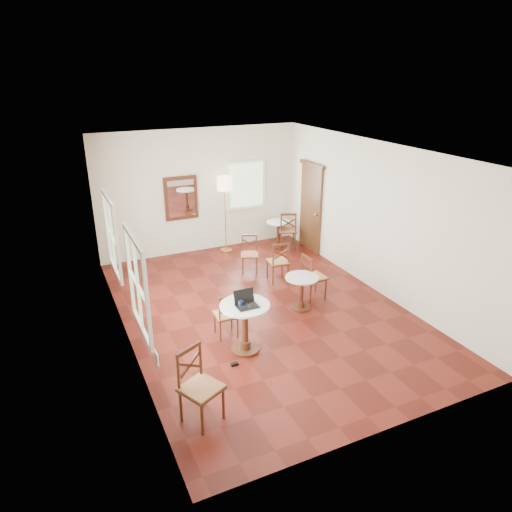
{
  "coord_description": "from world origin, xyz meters",
  "views": [
    {
      "loc": [
        -3.39,
        -7.01,
        4.29
      ],
      "look_at": [
        0.0,
        0.3,
        1.0
      ],
      "focal_mm": 32.57,
      "sensor_mm": 36.0,
      "label": 1
    }
  ],
  "objects_px": {
    "chair_back_a": "(287,230)",
    "power_adapter": "(234,364)",
    "cafe_table_back": "(278,231)",
    "cafe_table_near": "(245,322)",
    "chair_mid_b": "(313,277)",
    "mouse": "(246,303)",
    "chair_near_a": "(226,315)",
    "floor_lamp": "(225,189)",
    "chair_near_b": "(200,387)",
    "water_glass": "(249,307)",
    "navy_mug": "(241,303)",
    "chair_mid_a": "(278,262)",
    "chair_back_b": "(250,254)",
    "cafe_table_mid": "(301,289)"
  },
  "relations": [
    {
      "from": "chair_back_b",
      "to": "water_glass",
      "type": "distance_m",
      "value": 3.39
    },
    {
      "from": "cafe_table_near",
      "to": "mouse",
      "type": "height_order",
      "value": "mouse"
    },
    {
      "from": "cafe_table_mid",
      "to": "chair_back_b",
      "type": "distance_m",
      "value": 2.04
    },
    {
      "from": "cafe_table_mid",
      "to": "water_glass",
      "type": "bearing_deg",
      "value": -146.16
    },
    {
      "from": "navy_mug",
      "to": "chair_near_a",
      "type": "bearing_deg",
      "value": 93.45
    },
    {
      "from": "floor_lamp",
      "to": "mouse",
      "type": "bearing_deg",
      "value": -107.25
    },
    {
      "from": "chair_back_b",
      "to": "power_adapter",
      "type": "bearing_deg",
      "value": -94.38
    },
    {
      "from": "chair_mid_a",
      "to": "mouse",
      "type": "distance_m",
      "value": 2.75
    },
    {
      "from": "chair_back_a",
      "to": "mouse",
      "type": "height_order",
      "value": "chair_back_a"
    },
    {
      "from": "water_glass",
      "to": "power_adapter",
      "type": "distance_m",
      "value": 0.93
    },
    {
      "from": "chair_mid_a",
      "to": "cafe_table_near",
      "type": "bearing_deg",
      "value": 57.51
    },
    {
      "from": "chair_near_a",
      "to": "chair_mid_b",
      "type": "bearing_deg",
      "value": -161.21
    },
    {
      "from": "chair_mid_b",
      "to": "chair_back_b",
      "type": "relative_size",
      "value": 1.12
    },
    {
      "from": "cafe_table_back",
      "to": "water_glass",
      "type": "xyz_separation_m",
      "value": [
        -2.7,
        -4.23,
        0.49
      ]
    },
    {
      "from": "mouse",
      "to": "chair_mid_a",
      "type": "bearing_deg",
      "value": 42.68
    },
    {
      "from": "chair_near_b",
      "to": "mouse",
      "type": "height_order",
      "value": "chair_near_b"
    },
    {
      "from": "chair_near_b",
      "to": "chair_mid_a",
      "type": "distance_m",
      "value": 4.4
    },
    {
      "from": "chair_mid_b",
      "to": "chair_back_b",
      "type": "height_order",
      "value": "chair_mid_b"
    },
    {
      "from": "chair_mid_a",
      "to": "mouse",
      "type": "xyz_separation_m",
      "value": [
        -1.68,
        -2.14,
        0.41
      ]
    },
    {
      "from": "chair_near_b",
      "to": "floor_lamp",
      "type": "height_order",
      "value": "floor_lamp"
    },
    {
      "from": "chair_near_a",
      "to": "water_glass",
      "type": "relative_size",
      "value": 9.23
    },
    {
      "from": "cafe_table_near",
      "to": "chair_mid_b",
      "type": "distance_m",
      "value": 2.27
    },
    {
      "from": "mouse",
      "to": "chair_near_a",
      "type": "bearing_deg",
      "value": 93.92
    },
    {
      "from": "chair_mid_a",
      "to": "navy_mug",
      "type": "bearing_deg",
      "value": 56.62
    },
    {
      "from": "chair_back_a",
      "to": "cafe_table_mid",
      "type": "bearing_deg",
      "value": 88.36
    },
    {
      "from": "mouse",
      "to": "navy_mug",
      "type": "height_order",
      "value": "navy_mug"
    },
    {
      "from": "chair_mid_a",
      "to": "floor_lamp",
      "type": "height_order",
      "value": "floor_lamp"
    },
    {
      "from": "water_glass",
      "to": "chair_near_b",
      "type": "bearing_deg",
      "value": -138.33
    },
    {
      "from": "cafe_table_mid",
      "to": "chair_near_b",
      "type": "height_order",
      "value": "chair_near_b"
    },
    {
      "from": "cafe_table_back",
      "to": "power_adapter",
      "type": "height_order",
      "value": "cafe_table_back"
    },
    {
      "from": "mouse",
      "to": "water_glass",
      "type": "xyz_separation_m",
      "value": [
        -0.02,
        -0.17,
        0.02
      ]
    },
    {
      "from": "chair_near_a",
      "to": "navy_mug",
      "type": "bearing_deg",
      "value": 96.03
    },
    {
      "from": "cafe_table_back",
      "to": "chair_mid_b",
      "type": "bearing_deg",
      "value": -104.36
    },
    {
      "from": "cafe_table_near",
      "to": "power_adapter",
      "type": "height_order",
      "value": "cafe_table_near"
    },
    {
      "from": "chair_near_a",
      "to": "power_adapter",
      "type": "height_order",
      "value": "chair_near_a"
    },
    {
      "from": "cafe_table_back",
      "to": "chair_near_b",
      "type": "relative_size",
      "value": 0.63
    },
    {
      "from": "mouse",
      "to": "cafe_table_near",
      "type": "bearing_deg",
      "value": 155.26
    },
    {
      "from": "mouse",
      "to": "navy_mug",
      "type": "bearing_deg",
      "value": -177.46
    },
    {
      "from": "cafe_table_near",
      "to": "water_glass",
      "type": "height_order",
      "value": "water_glass"
    },
    {
      "from": "water_glass",
      "to": "navy_mug",
      "type": "bearing_deg",
      "value": 115.83
    },
    {
      "from": "chair_back_a",
      "to": "power_adapter",
      "type": "xyz_separation_m",
      "value": [
        -3.16,
        -4.12,
        -0.45
      ]
    },
    {
      "from": "cafe_table_mid",
      "to": "cafe_table_near",
      "type": "bearing_deg",
      "value": -150.99
    },
    {
      "from": "cafe_table_back",
      "to": "cafe_table_near",
      "type": "bearing_deg",
      "value": -123.73
    },
    {
      "from": "cafe_table_near",
      "to": "mouse",
      "type": "relative_size",
      "value": 7.87
    },
    {
      "from": "cafe_table_near",
      "to": "chair_near_b",
      "type": "xyz_separation_m",
      "value": [
        -1.16,
        -1.21,
        -0.01
      ]
    },
    {
      "from": "chair_back_b",
      "to": "chair_back_a",
      "type": "bearing_deg",
      "value": 55.81
    },
    {
      "from": "cafe_table_mid",
      "to": "chair_mid_a",
      "type": "distance_m",
      "value": 1.29
    },
    {
      "from": "navy_mug",
      "to": "water_glass",
      "type": "distance_m",
      "value": 0.17
    },
    {
      "from": "floor_lamp",
      "to": "chair_near_b",
      "type": "bearing_deg",
      "value": -114.6
    },
    {
      "from": "chair_near_b",
      "to": "power_adapter",
      "type": "distance_m",
      "value": 1.33
    }
  ]
}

